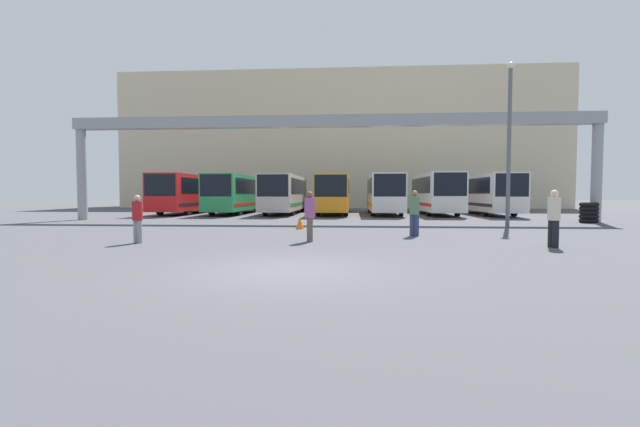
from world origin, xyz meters
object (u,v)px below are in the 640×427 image
bus_slot_5 (435,191)px  bus_slot_6 (486,192)px  bus_slot_1 (236,192)px  pedestrian_mid_left (137,218)px  pedestrian_far_center (414,212)px  pedestrian_near_left (554,217)px  bus_slot_2 (285,192)px  lamp_post (509,138)px  pedestrian_near_center (310,215)px  tire_stack (589,213)px  bus_slot_4 (384,192)px  traffic_cone (300,223)px  bus_slot_0 (189,192)px  bus_slot_3 (334,192)px

bus_slot_5 → bus_slot_6: size_ratio=0.96×
bus_slot_1 → pedestrian_mid_left: bearing=-83.8°
pedestrian_far_center → pedestrian_near_left: (3.94, -3.37, -0.00)m
bus_slot_2 → lamp_post: 19.29m
bus_slot_6 → bus_slot_2: bearing=179.1°
bus_slot_2 → pedestrian_near_center: bearing=-78.7°
bus_slot_6 → tire_stack: bus_slot_6 is taller
bus_slot_2 → pedestrian_mid_left: size_ratio=6.94×
bus_slot_2 → bus_slot_4: bus_slot_4 is taller
lamp_post → bus_slot_6: bearing=77.4°
pedestrian_far_center → lamp_post: (5.48, 5.06, 3.58)m
pedestrian_near_left → pedestrian_near_center: bearing=63.1°
traffic_cone → lamp_post: size_ratio=0.07×
tire_stack → pedestrian_mid_left: bearing=-151.1°
pedestrian_far_center → lamp_post: 8.27m
traffic_cone → bus_slot_2: bearing=101.5°
pedestrian_near_center → tire_stack: 18.99m
pedestrian_near_left → bus_slot_0: bearing=24.5°
bus_slot_5 → pedestrian_near_center: bearing=-112.4°
bus_slot_6 → pedestrian_far_center: 20.01m
bus_slot_2 → pedestrian_far_center: size_ratio=6.28×
bus_slot_4 → pedestrian_near_center: size_ratio=5.69×
traffic_cone → tire_stack: (16.51, 5.63, 0.30)m
bus_slot_6 → tire_stack: (3.03, -9.46, -1.25)m
bus_slot_6 → bus_slot_0: bearing=-179.7°
bus_slot_2 → pedestrian_near_left: size_ratio=6.30×
bus_slot_6 → lamp_post: lamp_post is taller
bus_slot_4 → bus_slot_5: (4.15, 0.24, 0.04)m
pedestrian_near_center → pedestrian_mid_left: 6.05m
pedestrian_far_center → lamp_post: size_ratio=0.22×
bus_slot_0 → bus_slot_1: bearing=-1.5°
bus_slot_0 → bus_slot_4: (16.59, -0.33, -0.02)m
bus_slot_3 → traffic_cone: (-1.03, -15.41, -1.51)m
lamp_post → pedestrian_far_center: bearing=-137.3°
pedestrian_far_center → bus_slot_6: bearing=-93.7°
pedestrian_far_center → bus_slot_5: bearing=-82.2°
bus_slot_6 → lamp_post: bearing=-102.6°
pedestrian_far_center → bus_slot_4: bearing=-69.2°
bus_slot_0 → bus_slot_3: (12.45, 0.43, -0.05)m
bus_slot_6 → traffic_cone: size_ratio=18.46×
bus_slot_4 → pedestrian_near_center: bearing=-101.8°
bus_slot_5 → pedestrian_near_center: 21.89m
bus_slot_4 → bus_slot_5: size_ratio=0.95×
bus_slot_3 → pedestrian_far_center: bus_slot_3 is taller
bus_slot_0 → pedestrian_near_left: size_ratio=5.91×
bus_slot_2 → traffic_cone: bearing=-78.5°
bus_slot_1 → bus_slot_3: 8.31m
bus_slot_0 → bus_slot_4: bearing=-1.1°
bus_slot_3 → bus_slot_5: 8.31m
pedestrian_mid_left → lamp_post: (15.53, 8.25, 3.67)m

